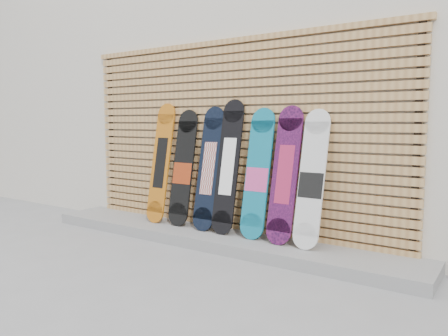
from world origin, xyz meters
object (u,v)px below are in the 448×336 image
(snowboard_2, at_px, (209,168))
(snowboard_3, at_px, (228,166))
(snowboard_5, at_px, (285,174))
(snowboard_1, at_px, (183,168))
(snowboard_0, at_px, (161,163))
(snowboard_6, at_px, (312,179))
(snowboard_4, at_px, (257,174))

(snowboard_2, relative_size, snowboard_3, 0.95)
(snowboard_5, bearing_deg, snowboard_1, 179.12)
(snowboard_0, relative_size, snowboard_3, 0.98)
(snowboard_0, relative_size, snowboard_6, 1.07)
(snowboard_5, bearing_deg, snowboard_3, 179.24)
(snowboard_1, distance_m, snowboard_2, 0.39)
(snowboard_1, xyz_separation_m, snowboard_3, (0.66, -0.01, 0.06))
(snowboard_3, bearing_deg, snowboard_1, 178.98)
(snowboard_3, bearing_deg, snowboard_0, 179.91)
(snowboard_5, height_order, snowboard_6, snowboard_5)
(snowboard_3, bearing_deg, snowboard_4, 0.21)
(snowboard_4, bearing_deg, snowboard_0, 179.99)
(snowboard_3, relative_size, snowboard_6, 1.09)
(snowboard_0, bearing_deg, snowboard_6, -0.39)
(snowboard_5, xyz_separation_m, snowboard_6, (0.29, -0.00, -0.03))
(snowboard_3, bearing_deg, snowboard_6, -0.70)
(snowboard_0, relative_size, snowboard_1, 1.06)
(snowboard_3, height_order, snowboard_4, snowboard_3)
(snowboard_3, bearing_deg, snowboard_2, 179.51)
(snowboard_2, xyz_separation_m, snowboard_4, (0.65, -0.00, -0.02))
(snowboard_2, bearing_deg, snowboard_6, -0.65)
(snowboard_2, xyz_separation_m, snowboard_3, (0.27, -0.00, 0.04))
(snowboard_2, relative_size, snowboard_4, 1.02)
(snowboard_4, bearing_deg, snowboard_3, -179.79)
(snowboard_0, height_order, snowboard_5, snowboard_0)
(snowboard_3, distance_m, snowboard_5, 0.71)
(snowboard_2, bearing_deg, snowboard_4, -0.08)
(snowboard_5, bearing_deg, snowboard_6, -0.56)
(snowboard_1, xyz_separation_m, snowboard_6, (1.66, -0.02, -0.01))
(snowboard_0, xyz_separation_m, snowboard_3, (1.01, -0.00, 0.01))
(snowboard_1, distance_m, snowboard_4, 1.04)
(snowboard_2, bearing_deg, snowboard_0, -179.95)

